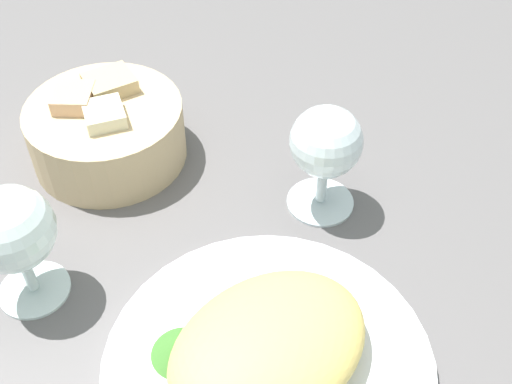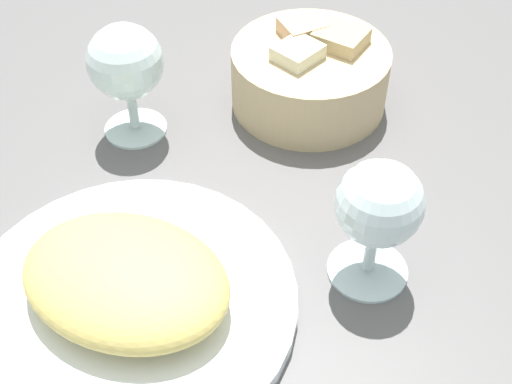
# 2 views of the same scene
# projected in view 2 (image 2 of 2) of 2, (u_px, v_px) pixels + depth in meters

# --- Properties ---
(ground_plane) EXTENTS (1.40, 1.40, 0.02)m
(ground_plane) POSITION_uv_depth(u_px,v_px,m) (159.00, 190.00, 0.65)
(ground_plane) COLOR #5D5A5A
(plate) EXTENTS (0.26, 0.26, 0.01)m
(plate) POSITION_uv_depth(u_px,v_px,m) (131.00, 302.00, 0.54)
(plate) COLOR white
(plate) RESTS_ON ground_plane
(omelette) EXTENTS (0.21, 0.19, 0.05)m
(omelette) POSITION_uv_depth(u_px,v_px,m) (125.00, 279.00, 0.52)
(omelette) COLOR #D6BB62
(omelette) RESTS_ON plate
(lettuce_garnish) EXTENTS (0.05, 0.05, 0.02)m
(lettuce_garnish) POSITION_uv_depth(u_px,v_px,m) (109.00, 228.00, 0.58)
(lettuce_garnish) COLOR #3E7A2D
(lettuce_garnish) RESTS_ON plate
(bread_basket) EXTENTS (0.16, 0.16, 0.08)m
(bread_basket) POSITION_uv_depth(u_px,v_px,m) (310.00, 74.00, 0.71)
(bread_basket) COLOR #CFB183
(bread_basket) RESTS_ON ground_plane
(wine_glass_near) EXTENTS (0.07, 0.07, 0.12)m
(wine_glass_near) POSITION_uv_depth(u_px,v_px,m) (378.00, 210.00, 0.52)
(wine_glass_near) COLOR silver
(wine_glass_near) RESTS_ON ground_plane
(wine_glass_far) EXTENTS (0.07, 0.07, 0.12)m
(wine_glass_far) POSITION_uv_depth(u_px,v_px,m) (126.00, 66.00, 0.65)
(wine_glass_far) COLOR silver
(wine_glass_far) RESTS_ON ground_plane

